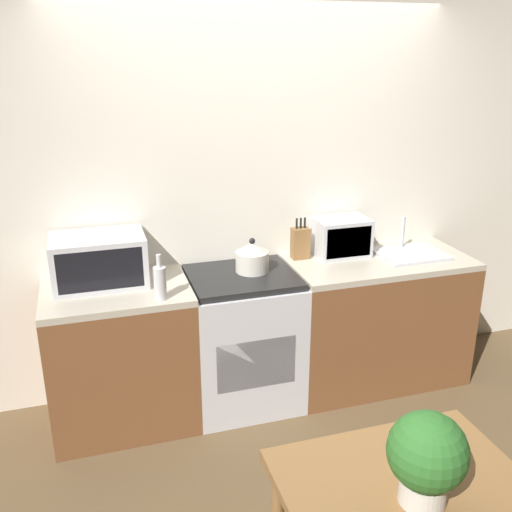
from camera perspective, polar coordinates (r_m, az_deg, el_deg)
name	(u,v)px	position (r m, az deg, el deg)	size (l,w,h in m)	color
ground_plane	(312,467)	(3.45, 5.63, -20.24)	(16.00, 16.00, 0.00)	brown
wall_back	(255,197)	(3.79, -0.14, 5.91)	(10.00, 0.06, 2.60)	silver
counter_left_run	(122,356)	(3.64, -13.28, -9.73)	(0.86, 0.62, 0.90)	brown
counter_right_run	(375,319)	(4.08, 11.79, -6.22)	(1.23, 0.62, 0.90)	brown
stove_range	(243,339)	(3.74, -1.32, -8.30)	(0.69, 0.62, 0.90)	silver
kettle	(252,257)	(3.57, -0.39, -0.12)	(0.21, 0.21, 0.22)	beige
microwave	(99,260)	(3.48, -15.43, -0.41)	(0.54, 0.37, 0.30)	silver
bottle	(160,282)	(3.21, -9.58, -2.61)	(0.07, 0.07, 0.27)	silver
knife_block	(300,243)	(3.81, 4.44, 1.32)	(0.11, 0.08, 0.28)	brown
toaster_oven	(341,237)	(3.90, 8.48, 1.91)	(0.36, 0.26, 0.26)	silver
sink_basin	(410,253)	(4.02, 15.15, 0.31)	(0.45, 0.36, 0.24)	silver
dining_table	(408,509)	(2.35, 14.97, -23.29)	(0.91, 0.73, 0.72)	brown
potted_plant	(427,456)	(2.13, 16.72, -18.58)	(0.28, 0.28, 0.35)	beige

